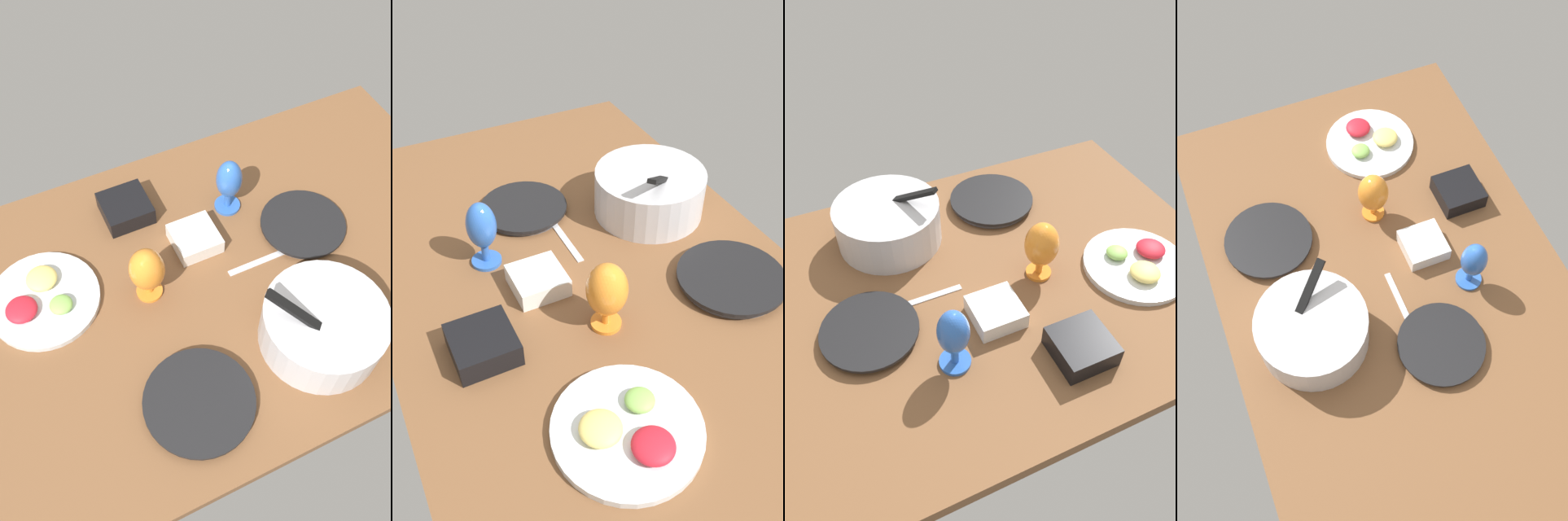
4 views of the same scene
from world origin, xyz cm
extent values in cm
cube|color=brown|center=(0.00, 0.00, -2.00)|extent=(160.00, 104.00, 4.00)
cylinder|color=#4C4C51|center=(-26.02, -4.99, 0.75)|extent=(23.35, 23.35, 1.50)
cylinder|color=black|center=(-26.02, -4.99, 1.96)|extent=(25.38, 25.38, 0.90)
cylinder|color=#4C4C51|center=(25.48, 31.06, 0.85)|extent=(25.41, 25.41, 1.70)
cylinder|color=black|center=(25.48, 31.06, 2.21)|extent=(27.62, 27.62, 1.02)
cylinder|color=silver|center=(-10.52, 28.13, 6.59)|extent=(31.58, 31.58, 13.19)
cylinder|color=white|center=(-10.52, 28.13, 10.55)|extent=(28.42, 28.42, 2.37)
cube|color=black|center=(-4.99, 28.13, 14.21)|extent=(17.17, 18.53, 12.92)
cylinder|color=silver|center=(51.16, -13.26, 0.90)|extent=(30.45, 30.45, 1.80)
ellipsoid|color=red|center=(57.50, -11.35, 3.28)|extent=(8.53, 8.53, 2.95)
ellipsoid|color=#8CC659|center=(47.55, -8.48, 3.07)|extent=(6.24, 6.24, 2.54)
ellipsoid|color=#F9E072|center=(49.90, -18.52, 3.31)|extent=(8.62, 8.62, 3.01)
cylinder|color=orange|center=(24.04, -3.79, 0.50)|extent=(7.31, 7.31, 1.00)
cylinder|color=orange|center=(24.04, -3.79, 2.73)|extent=(2.00, 2.00, 3.46)
ellipsoid|color=orange|center=(24.04, -3.79, 11.31)|extent=(9.59, 9.59, 13.71)
cylinder|color=blue|center=(-9.42, -21.91, 0.50)|extent=(7.90, 7.90, 1.00)
cylinder|color=blue|center=(-9.42, -21.91, 3.34)|extent=(2.00, 2.00, 4.69)
ellipsoid|color=blue|center=(-9.42, -21.91, 12.24)|extent=(7.72, 7.72, 13.11)
cube|color=white|center=(5.66, -13.37, 2.52)|extent=(12.88, 12.88, 5.03)
cube|color=#F9E072|center=(5.66, -13.37, 4.13)|extent=(10.56, 10.56, 1.61)
cube|color=black|center=(19.83, -32.19, 2.99)|extent=(14.01, 14.01, 5.97)
cube|color=tan|center=(19.83, -32.19, 4.90)|extent=(11.48, 11.48, 1.91)
cube|color=silver|center=(-7.52, 0.52, 0.30)|extent=(18.00, 1.83, 0.60)
camera|label=1|loc=(46.03, 72.31, 131.36)|focal=37.93mm
camera|label=2|loc=(101.34, -46.51, 97.51)|focal=38.34mm
camera|label=3|loc=(-30.96, -84.13, 100.04)|focal=32.96mm
camera|label=4|loc=(-75.16, 35.56, 158.87)|focal=40.23mm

